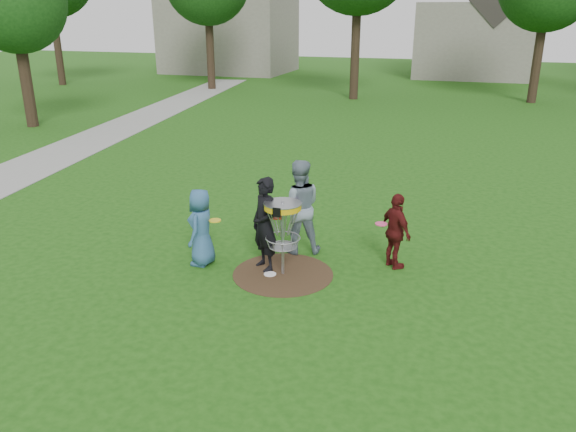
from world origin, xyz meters
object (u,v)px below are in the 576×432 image
(player_maroon, at_px, (396,231))
(disc_golf_basket, at_px, (283,221))
(player_blue, at_px, (201,227))
(player_grey, at_px, (298,207))
(player_black, at_px, (265,224))

(player_maroon, bearing_deg, disc_golf_basket, 74.08)
(player_blue, distance_m, player_maroon, 3.52)
(player_grey, distance_m, player_maroon, 1.90)
(player_blue, distance_m, player_grey, 1.88)
(player_grey, relative_size, player_maroon, 1.31)
(player_blue, bearing_deg, disc_golf_basket, 88.29)
(player_maroon, bearing_deg, player_grey, 43.20)
(disc_golf_basket, bearing_deg, player_maroon, 25.74)
(player_black, height_order, player_maroon, player_black)
(player_maroon, height_order, disc_golf_basket, player_maroon)
(player_maroon, relative_size, disc_golf_basket, 1.02)
(player_black, xyz_separation_m, player_maroon, (2.23, 0.76, -0.16))
(player_blue, relative_size, player_maroon, 1.03)
(player_black, bearing_deg, player_maroon, 59.12)
(player_blue, height_order, player_black, player_black)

